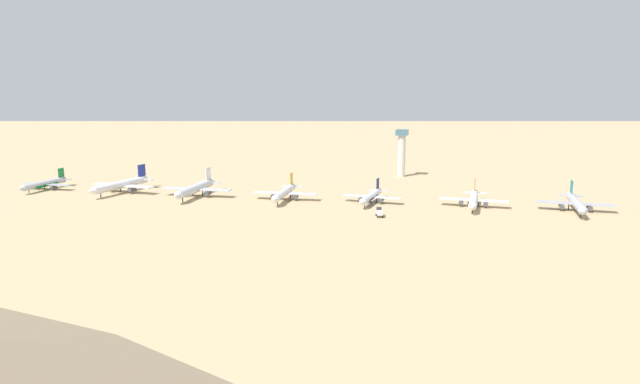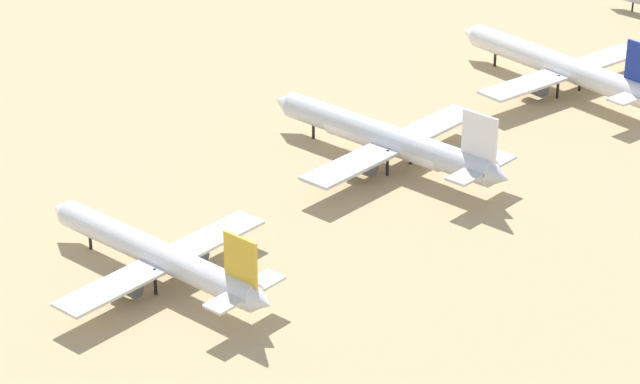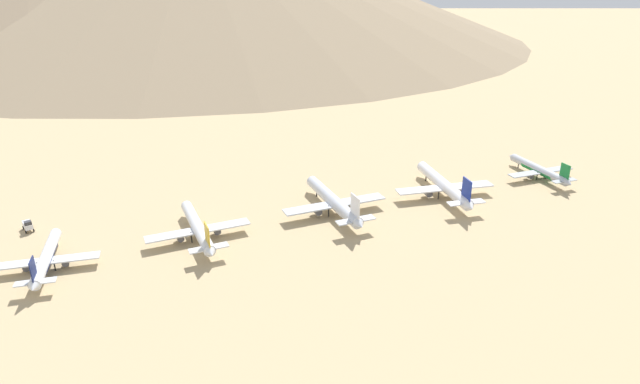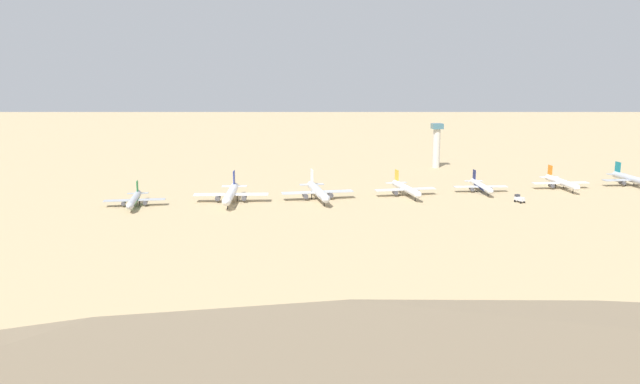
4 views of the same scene
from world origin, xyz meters
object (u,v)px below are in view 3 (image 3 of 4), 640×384
Objects in this scene: parked_jet_1 at (444,185)px; service_truck at (28,225)px; parked_jet_0 at (539,170)px; parked_jet_2 at (333,201)px; parked_jet_4 at (46,258)px; parked_jet_3 at (198,227)px.

parked_jet_1 reaches higher than service_truck.
parked_jet_1 is at bearing 97.24° from parked_jet_0.
parked_jet_1 is at bearing -95.06° from service_truck.
parked_jet_2 is 99.91m from service_truck.
parked_jet_4 is 6.25× the size of service_truck.
parked_jet_2 is 1.13× the size of parked_jet_3.
parked_jet_0 is 1.01× the size of parked_jet_4.
service_truck is at bearing 84.94° from parked_jet_1.
parked_jet_3 reaches higher than service_truck.
parked_jet_4 is (-20.48, 178.06, -0.02)m from parked_jet_0.
parked_jet_4 reaches higher than service_truck.
parked_jet_3 is 42.95m from parked_jet_4.
parked_jet_3 reaches higher than parked_jet_4.
parked_jet_4 is 29.02m from service_truck.
parked_jet_2 is 46.86m from parked_jet_3.
parked_jet_0 is at bearing -83.44° from parked_jet_4.
parked_jet_1 reaches higher than parked_jet_3.
parked_jet_1 is 1.01× the size of parked_jet_2.
parked_jet_3 is at bearing 95.34° from parked_jet_1.
parked_jet_1 is 8.05× the size of service_truck.
parked_jet_3 is at bearing 95.99° from parked_jet_0.
parked_jet_1 is 1.14× the size of parked_jet_3.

